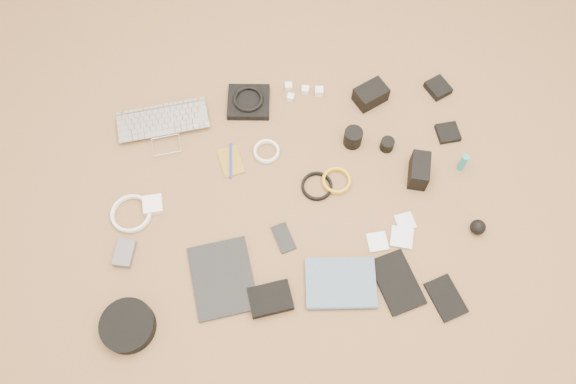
{
  "coord_description": "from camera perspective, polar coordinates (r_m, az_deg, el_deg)",
  "views": [
    {
      "loc": [
        -0.12,
        -0.87,
        1.97
      ],
      "look_at": [
        -0.01,
        0.02,
        0.02
      ],
      "focal_mm": 35.0,
      "sensor_mm": 36.0,
      "label": 1
    }
  ],
  "objects": [
    {
      "name": "cable_black",
      "position": [
        2.18,
        2.95,
        0.54
      ],
      "size": [
        0.14,
        0.14,
        0.01
      ],
      "primitive_type": "torus",
      "rotation": [
        0.0,
        0.0,
        0.15
      ],
      "color": "black",
      "rests_on": "ground"
    },
    {
      "name": "cable_white_b",
      "position": [
        2.21,
        -15.6,
        -2.19
      ],
      "size": [
        0.16,
        0.16,
        0.01
      ],
      "primitive_type": "torus",
      "rotation": [
        0.0,
        0.0,
        0.05
      ],
      "color": "white",
      "rests_on": "ground"
    },
    {
      "name": "pen_blue",
      "position": [
        2.23,
        -5.85,
        3.22
      ],
      "size": [
        0.02,
        0.16,
        0.01
      ],
      "primitive_type": "cylinder",
      "rotation": [
        1.57,
        0.0,
        -0.08
      ],
      "color": "#152EAE",
      "rests_on": "notebook_olive"
    },
    {
      "name": "tablet",
      "position": [
        2.06,
        -6.67,
        -8.68
      ],
      "size": [
        0.24,
        0.3,
        0.01
      ],
      "primitive_type": "cube",
      "rotation": [
        0.0,
        0.0,
        0.1
      ],
      "color": "black",
      "rests_on": "ground"
    },
    {
      "name": "headphones",
      "position": [
        2.34,
        -4.06,
        9.42
      ],
      "size": [
        0.14,
        0.14,
        0.02
      ],
      "primitive_type": "torus",
      "rotation": [
        0.0,
        0.0,
        0.12
      ],
      "color": "black",
      "rests_on": "headphone_pouch"
    },
    {
      "name": "phone",
      "position": [
        2.09,
        -0.46,
        -4.68
      ],
      "size": [
        0.09,
        0.12,
        0.01
      ],
      "primitive_type": "cube",
      "rotation": [
        0.0,
        0.0,
        0.26
      ],
      "color": "black",
      "rests_on": "ground"
    },
    {
      "name": "lens_cleaner",
      "position": [
        2.28,
        17.34,
        2.88
      ],
      "size": [
        0.03,
        0.03,
        0.09
      ],
      "primitive_type": "cylinder",
      "rotation": [
        0.0,
        0.0,
        0.28
      ],
      "color": "teal",
      "rests_on": "ground"
    },
    {
      "name": "flash",
      "position": [
        2.22,
        13.17,
        2.15
      ],
      "size": [
        0.1,
        0.14,
        0.1
      ],
      "primitive_type": "cube",
      "rotation": [
        0.0,
        0.0,
        -0.29
      ],
      "color": "black",
      "rests_on": "ground"
    },
    {
      "name": "filter_case_mid",
      "position": [
        2.14,
        11.48,
        -4.54
      ],
      "size": [
        0.1,
        0.1,
        0.01
      ],
      "primitive_type": "cube",
      "rotation": [
        0.0,
        0.0,
        -0.31
      ],
      "color": "silver",
      "rests_on": "ground"
    },
    {
      "name": "card_reader",
      "position": [
        2.37,
        15.93,
        5.81
      ],
      "size": [
        0.09,
        0.09,
        0.02
      ],
      "primitive_type": "cube",
      "rotation": [
        0.0,
        0.0,
        0.05
      ],
      "color": "black",
      "rests_on": "ground"
    },
    {
      "name": "charger_c",
      "position": [
        2.39,
        3.18,
        10.17
      ],
      "size": [
        0.04,
        0.04,
        0.03
      ],
      "primitive_type": "cube",
      "rotation": [
        0.0,
        0.0,
        -0.14
      ],
      "color": "white",
      "rests_on": "ground"
    },
    {
      "name": "headphone_pouch",
      "position": [
        2.36,
        -4.02,
        9.11
      ],
      "size": [
        0.19,
        0.18,
        0.03
      ],
      "primitive_type": "cube",
      "rotation": [
        0.0,
        0.0,
        -0.14
      ],
      "color": "black",
      "rests_on": "ground"
    },
    {
      "name": "lens_pouch",
      "position": [
        2.48,
        14.99,
        10.18
      ],
      "size": [
        0.11,
        0.12,
        0.03
      ],
      "primitive_type": "cube",
      "rotation": [
        0.0,
        0.0,
        0.4
      ],
      "color": "black",
      "rests_on": "ground"
    },
    {
      "name": "power_brick",
      "position": [
        2.19,
        -13.55,
        -1.28
      ],
      "size": [
        0.08,
        0.08,
        0.03
      ],
      "primitive_type": "cube",
      "rotation": [
        0.0,
        0.0,
        0.04
      ],
      "color": "white",
      "rests_on": "ground"
    },
    {
      "name": "drive_case",
      "position": [
        2.01,
        -1.8,
        -10.81
      ],
      "size": [
        0.16,
        0.12,
        0.04
      ],
      "primitive_type": "cube",
      "rotation": [
        0.0,
        0.0,
        0.11
      ],
      "color": "black",
      "rests_on": "ground"
    },
    {
      "name": "charger_b",
      "position": [
        2.39,
        1.78,
        10.31
      ],
      "size": [
        0.04,
        0.04,
        0.03
      ],
      "primitive_type": "cube",
      "rotation": [
        0.0,
        0.0,
        -0.22
      ],
      "color": "white",
      "rests_on": "ground"
    },
    {
      "name": "notebook_black_a",
      "position": [
        2.07,
        11.0,
        -8.97
      ],
      "size": [
        0.18,
        0.24,
        0.02
      ],
      "primitive_type": "cube",
      "rotation": [
        0.0,
        0.0,
        0.24
      ],
      "color": "black",
      "rests_on": "ground"
    },
    {
      "name": "charger_a",
      "position": [
        2.4,
        0.06,
        10.68
      ],
      "size": [
        0.03,
        0.03,
        0.03
      ],
      "primitive_type": "cube",
      "rotation": [
        0.0,
        0.0,
        -0.08
      ],
      "color": "white",
      "rests_on": "ground"
    },
    {
      "name": "lens_b",
      "position": [
        2.27,
        10.03,
        4.77
      ],
      "size": [
        0.06,
        0.06,
        0.05
      ],
      "primitive_type": "cylinder",
      "rotation": [
        0.0,
        0.0,
        -0.11
      ],
      "color": "black",
      "rests_on": "ground"
    },
    {
      "name": "notebook_black_b",
      "position": [
        2.1,
        15.74,
        -10.31
      ],
      "size": [
        0.14,
        0.17,
        0.01
      ],
      "primitive_type": "cube",
      "rotation": [
        0.0,
        0.0,
        0.27
      ],
      "color": "black",
      "rests_on": "ground"
    },
    {
      "name": "battery_charger",
      "position": [
        2.15,
        -16.27,
        -6.0
      ],
      "size": [
        0.09,
        0.11,
        0.03
      ],
      "primitive_type": "cube",
      "rotation": [
        0.0,
        0.0,
        -0.26
      ],
      "color": "#545458",
      "rests_on": "ground"
    },
    {
      "name": "air_blower",
      "position": [
        2.2,
        18.73,
        -3.4
      ],
      "size": [
        0.07,
        0.07,
        0.06
      ],
      "primitive_type": "sphere",
      "rotation": [
        0.0,
        0.0,
        0.16
      ],
      "color": "black",
      "rests_on": "ground"
    },
    {
      "name": "cable_yellow",
      "position": [
        2.19,
        4.94,
        1.08
      ],
      "size": [
        0.14,
        0.14,
        0.01
      ],
      "primitive_type": "torus",
      "rotation": [
        0.0,
        0.0,
        -0.22
      ],
      "color": "gold",
      "rests_on": "ground"
    },
    {
      "name": "lens_a",
      "position": [
        2.25,
        6.62,
        5.53
      ],
      "size": [
        0.08,
        0.08,
        0.08
      ],
      "primitive_type": "cylinder",
      "rotation": [
        0.0,
        0.0,
        0.08
      ],
      "color": "black",
      "rests_on": "ground"
    },
    {
      "name": "paperback",
      "position": [
        2.02,
        5.52,
        -11.77
      ],
      "size": [
        0.27,
        0.21,
        0.02
      ],
      "primitive_type": "imported",
      "rotation": [
        0.0,
        0.0,
        1.46
      ],
      "color": "#455D75",
      "rests_on": "ground"
    },
    {
      "name": "cable_white_a",
      "position": [
        2.24,
        -2.19,
        4.07
      ],
      "size": [
        0.11,
        0.11,
        0.01
      ],
      "primitive_type": "torus",
      "rotation": [
        0.0,
        0.0,
        -0.02
      ],
      "color": "white",
      "rests_on": "ground"
    },
    {
      "name": "charger_d",
      "position": [
        2.37,
        0.26,
        9.58
      ],
      "size": [
        0.04,
        0.04,
        0.03
      ],
      "primitive_type": "cube",
      "rotation": [
        0.0,
        0.0,
        -0.4
      ],
      "color": "white",
      "rests_on": "ground"
    },
    {
      "name": "filter_case_right",
      "position": [
        2.16,
        11.81,
        -2.98
      ],
      "size": [
        0.08,
        0.08,
        0.01
      ],
      "primitive_type": "cube",
      "rotation": [
        0.0,
        0.0,
        0.15
      ],
      "color": "silver",
      "rests_on": "ground"
    },
    {
      "name": "filter_case_left",
      "position": [
        2.11,
        9.07,
        -5.02
      ],
      "size": [
        0.08,
        0.08,
        0.01
      ],
      "primitive_type": "cube",
      "rotation": [
        0.0,
        0.0,
        0.04
      ],
      "color": "silver",
      "rests_on": "ground"
    },
    {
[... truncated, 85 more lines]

